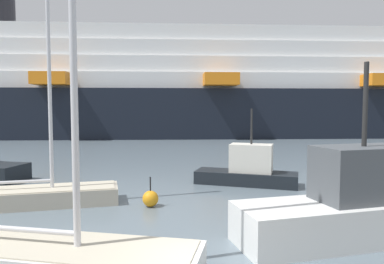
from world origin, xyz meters
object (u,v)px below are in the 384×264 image
object	(u,v)px
channel_buoy_0	(150,199)
fishing_boat_0	(248,170)
cruise_ship	(142,90)
sailboat_1	(40,192)
sailboat_3	(57,251)
fishing_boat_3	(355,206)

from	to	relation	value
channel_buoy_0	fishing_boat_0	bearing A→B (deg)	40.97
fishing_boat_0	cruise_ship	distance (m)	38.96
channel_buoy_0	sailboat_1	bearing A→B (deg)	176.36
sailboat_1	channel_buoy_0	bearing A→B (deg)	-16.44
sailboat_3	fishing_boat_0	distance (m)	12.55
fishing_boat_0	channel_buoy_0	xyz separation A→B (m)	(-5.03, -4.37, -0.47)
sailboat_3	fishing_boat_3	xyz separation A→B (m)	(8.81, 2.24, 0.50)
sailboat_1	fishing_boat_3	xyz separation A→B (m)	(11.89, -4.23, 0.51)
fishing_boat_3	channel_buoy_0	bearing A→B (deg)	136.83
cruise_ship	sailboat_1	bearing A→B (deg)	-91.29
fishing_boat_0	fishing_boat_3	distance (m)	8.53
fishing_boat_3	cruise_ship	xyz separation A→B (m)	(-12.33, 45.30, 6.15)
sailboat_1	fishing_boat_3	distance (m)	12.63
fishing_boat_0	fishing_boat_3	size ratio (longest dim) A/B	0.73
sailboat_1	sailboat_3	distance (m)	7.17
fishing_boat_0	cruise_ship	world-z (taller)	cruise_ship
sailboat_3	cruise_ship	size ratio (longest dim) A/B	0.10
channel_buoy_0	cruise_ship	bearing A→B (deg)	97.33
sailboat_1	channel_buoy_0	distance (m)	4.90
fishing_boat_0	cruise_ship	bearing A→B (deg)	123.81
sailboat_3	channel_buoy_0	size ratio (longest dim) A/B	10.00
fishing_boat_0	channel_buoy_0	distance (m)	6.68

